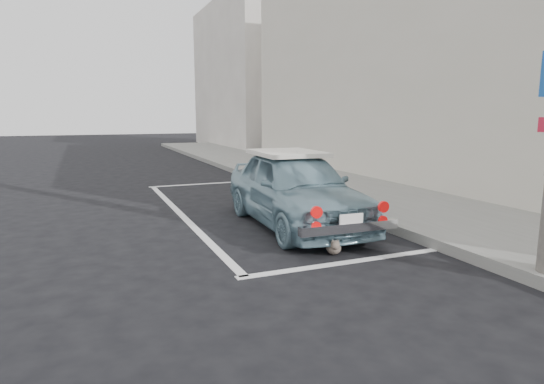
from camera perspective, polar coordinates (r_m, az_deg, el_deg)
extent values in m
plane|color=black|center=(5.95, 3.21, -7.94)|extent=(80.00, 80.00, 0.00)
cube|color=slate|center=(9.26, 15.75, -1.43)|extent=(2.80, 40.00, 0.15)
cube|color=beige|center=(12.80, 22.27, 16.61)|extent=(3.50, 18.00, 7.00)
cube|color=black|center=(11.58, 15.60, 7.34)|extent=(0.10, 16.00, 2.40)
cube|color=white|center=(12.84, 12.73, 22.04)|extent=(0.10, 2.00, 1.60)
cube|color=red|center=(14.84, 7.02, 20.48)|extent=(0.10, 2.00, 1.60)
cube|color=#1551AE|center=(16.94, 2.77, 19.17)|extent=(0.10, 2.00, 1.60)
cube|color=#B7AFA6|center=(26.70, -3.38, 14.38)|extent=(3.50, 10.00, 8.00)
cube|color=silver|center=(5.77, 9.93, -8.61)|extent=(3.00, 0.12, 0.01)
cube|color=silver|center=(12.11, -8.14, 1.04)|extent=(3.00, 0.12, 0.01)
cube|color=silver|center=(8.44, -11.33, -2.80)|extent=(0.12, 7.00, 0.01)
imported|color=#7397A6|center=(7.39, 2.92, 0.46)|extent=(1.61, 3.68, 1.23)
cube|color=silver|center=(7.66, 1.88, 4.91)|extent=(1.08, 1.42, 0.07)
cube|color=silver|center=(5.89, 9.67, -4.40)|extent=(1.39, 0.18, 0.12)
cube|color=white|center=(5.83, 9.92, -3.54)|extent=(0.33, 0.03, 0.17)
cylinder|color=red|center=(5.59, 5.62, -2.54)|extent=(0.15, 0.05, 0.15)
cylinder|color=red|center=(6.07, 13.82, -1.81)|extent=(0.15, 0.05, 0.15)
cylinder|color=red|center=(5.63, 5.59, -4.33)|extent=(0.12, 0.04, 0.12)
cylinder|color=red|center=(6.11, 13.75, -3.47)|extent=(0.12, 0.04, 0.12)
ellipsoid|color=#5F5548|center=(6.03, 7.72, -6.78)|extent=(0.30, 0.36, 0.19)
sphere|color=#5F5548|center=(5.88, 7.93, -6.55)|extent=(0.12, 0.12, 0.12)
cone|color=#5F5548|center=(5.86, 7.63, -6.00)|extent=(0.04, 0.04, 0.05)
cone|color=#5F5548|center=(5.87, 8.26, -5.98)|extent=(0.04, 0.04, 0.05)
cylinder|color=#5F5548|center=(6.20, 7.93, -6.93)|extent=(0.03, 0.20, 0.03)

